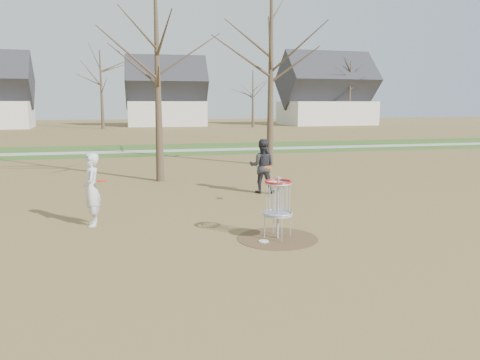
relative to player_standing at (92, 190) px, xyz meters
name	(u,v)px	position (x,y,z in m)	size (l,w,h in m)	color
ground	(277,238)	(4.07, -2.14, -0.89)	(160.00, 160.00, 0.00)	brown
green_band	(178,149)	(4.07, 18.86, -0.89)	(160.00, 8.00, 0.01)	#2D5119
footpath	(180,150)	(4.07, 17.86, -0.88)	(160.00, 1.50, 0.01)	#9E9E99
dirt_circle	(277,238)	(4.07, -2.14, -0.89)	(1.80, 1.80, 0.01)	#47331E
player_standing	(92,190)	(0.00, 0.00, 0.00)	(0.65, 0.43, 1.79)	silver
player_throwing	(262,166)	(5.24, 3.15, 0.01)	(0.88, 0.68, 1.80)	#2C2C30
disc_grounded	(264,241)	(3.69, -2.33, -0.87)	(0.22, 0.22, 0.02)	silver
discs_in_play	(197,173)	(2.66, 0.54, 0.24)	(4.80, 1.58, 0.07)	#E75E0C
disc_golf_basket	(278,198)	(4.07, -2.14, 0.02)	(0.64, 0.64, 1.35)	#9EA3AD
bare_trees	(179,78)	(5.85, 33.65, 4.45)	(52.62, 44.98, 9.00)	#382B1E
houses_row	(185,99)	(8.39, 50.42, 2.63)	(56.51, 10.01, 7.26)	silver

